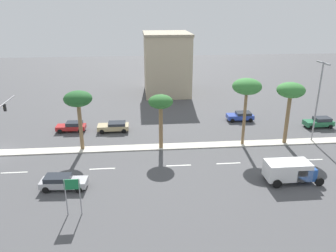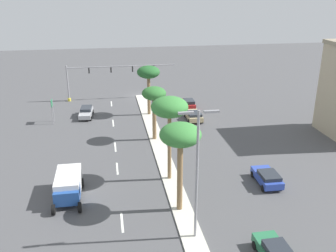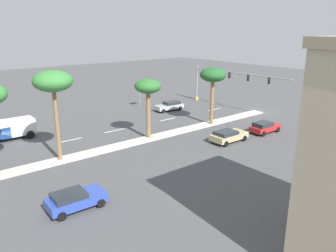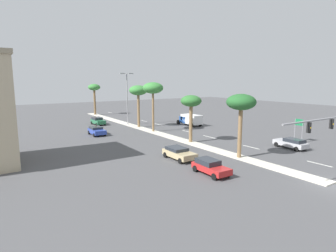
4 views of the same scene
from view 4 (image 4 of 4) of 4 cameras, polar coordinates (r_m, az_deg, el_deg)
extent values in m
plane|color=#4C4C4F|center=(45.26, 0.67, -2.30)|extent=(160.00, 160.00, 0.00)
cube|color=beige|center=(51.19, -3.81, -0.91)|extent=(1.80, 64.06, 0.12)
cube|color=silver|center=(35.27, 28.10, -6.73)|extent=(0.20, 2.80, 0.01)
cube|color=silver|center=(40.35, 16.33, -4.09)|extent=(0.20, 2.80, 0.01)
cube|color=silver|center=(46.13, 8.27, -2.17)|extent=(0.20, 2.80, 0.01)
cube|color=silver|center=(50.48, 3.92, -1.12)|extent=(0.20, 2.80, 0.01)
cube|color=silver|center=(58.49, -1.95, 0.32)|extent=(0.20, 2.80, 0.01)
cube|color=silver|center=(63.82, -4.88, 1.04)|extent=(0.20, 2.80, 0.01)
cube|color=silver|center=(81.27, -11.48, 2.64)|extent=(0.20, 2.80, 0.01)
cube|color=black|center=(29.62, 29.97, 0.36)|extent=(0.20, 0.32, 0.90)
sphere|color=yellow|center=(29.56, 30.18, 0.33)|extent=(0.18, 0.18, 0.18)
cube|color=black|center=(26.44, 26.43, -0.29)|extent=(0.20, 0.32, 0.90)
sphere|color=yellow|center=(26.38, 26.65, -0.32)|extent=(0.18, 0.18, 0.18)
cylinder|color=gray|center=(45.53, 25.36, -0.95)|extent=(0.10, 0.10, 3.40)
cylinder|color=gray|center=(46.14, 24.11, -0.74)|extent=(0.10, 0.10, 3.40)
cube|color=#19723F|center=(45.65, 24.84, 0.68)|extent=(0.08, 1.31, 0.93)
cylinder|color=olive|center=(33.77, 14.24, -1.28)|extent=(0.47, 0.47, 5.86)
ellipsoid|color=#235B28|center=(33.33, 14.48, 4.68)|extent=(3.37, 3.37, 1.85)
cylinder|color=olive|center=(41.22, 4.60, 0.55)|extent=(0.50, 0.50, 5.45)
ellipsoid|color=#2D6B2D|center=(40.86, 4.66, 5.05)|extent=(2.99, 2.99, 1.65)
cylinder|color=olive|center=(49.72, -3.01, 2.91)|extent=(0.37, 0.37, 6.94)
ellipsoid|color=#387F38|center=(49.44, -3.05, 7.64)|extent=(3.57, 3.57, 1.96)
cylinder|color=olive|center=(54.65, -5.93, 3.16)|extent=(0.48, 0.48, 6.39)
ellipsoid|color=#387F38|center=(54.39, -6.00, 7.14)|extent=(3.45, 3.45, 1.90)
cylinder|color=brown|center=(76.57, -14.50, 4.69)|extent=(0.54, 0.54, 6.56)
ellipsoid|color=#387F38|center=(76.38, -14.61, 7.55)|extent=(3.06, 3.06, 1.68)
cylinder|color=gray|center=(57.80, -8.19, 5.41)|extent=(0.20, 0.20, 10.35)
cube|color=gray|center=(57.31, -9.13, 10.38)|extent=(1.10, 0.24, 0.16)
cube|color=gray|center=(58.08, -7.49, 10.40)|extent=(1.10, 0.24, 0.16)
cube|color=red|center=(28.04, 8.66, -8.37)|extent=(1.84, 4.10, 0.58)
cube|color=#262B33|center=(28.25, 8.01, -7.08)|extent=(1.62, 2.27, 0.49)
cylinder|color=black|center=(27.67, 11.90, -9.34)|extent=(0.23, 0.64, 0.64)
cylinder|color=black|center=(26.60, 9.30, -10.03)|extent=(0.23, 0.64, 0.64)
cylinder|color=black|center=(29.67, 8.06, -7.96)|extent=(0.23, 0.64, 0.64)
cylinder|color=black|center=(28.67, 5.50, -8.52)|extent=(0.23, 0.64, 0.64)
cube|color=#B2B2B7|center=(41.36, 23.36, -3.28)|extent=(2.04, 4.59, 0.62)
cube|color=#262B33|center=(40.93, 24.03, -2.68)|extent=(1.72, 2.57, 0.44)
cylinder|color=black|center=(41.74, 20.94, -3.45)|extent=(0.27, 0.65, 0.64)
cylinder|color=black|center=(42.99, 22.34, -3.18)|extent=(0.27, 0.65, 0.64)
cylinder|color=black|center=(39.88, 24.40, -4.25)|extent=(0.27, 0.65, 0.64)
cylinder|color=black|center=(41.18, 25.75, -3.93)|extent=(0.27, 0.65, 0.64)
cube|color=#2D47AD|center=(48.47, -14.07, -1.02)|extent=(2.01, 4.09, 0.67)
cube|color=#262B33|center=(48.86, -14.28, -0.33)|extent=(1.77, 2.27, 0.37)
cylinder|color=black|center=(47.50, -12.49, -1.58)|extent=(0.24, 0.65, 0.64)
cylinder|color=black|center=(46.94, -14.57, -1.79)|extent=(0.24, 0.65, 0.64)
cylinder|color=black|center=(50.13, -13.58, -1.06)|extent=(0.24, 0.65, 0.64)
cylinder|color=black|center=(49.60, -15.56, -1.25)|extent=(0.24, 0.65, 0.64)
cube|color=#287047|center=(59.66, -13.85, 0.87)|extent=(1.86, 4.16, 0.69)
cube|color=#262B33|center=(60.06, -14.05, 1.49)|extent=(1.65, 2.30, 0.49)
cylinder|color=black|center=(58.68, -12.56, 0.45)|extent=(0.23, 0.64, 0.64)
cylinder|color=black|center=(58.08, -14.12, 0.30)|extent=(0.23, 0.64, 0.64)
cylinder|color=black|center=(61.35, -13.58, 0.78)|extent=(0.23, 0.64, 0.64)
cylinder|color=black|center=(60.77, -15.07, 0.64)|extent=(0.23, 0.64, 0.64)
cube|color=tan|center=(32.81, 2.31, -5.61)|extent=(2.05, 4.39, 0.64)
cube|color=#262B33|center=(33.12, 1.77, -4.57)|extent=(1.82, 2.42, 0.36)
cylinder|color=black|center=(32.26, 5.27, -6.49)|extent=(0.23, 0.64, 0.64)
cylinder|color=black|center=(31.17, 2.50, -7.03)|extent=(0.23, 0.64, 0.64)
cylinder|color=black|center=(34.63, 2.13, -5.36)|extent=(0.23, 0.64, 0.64)
cylinder|color=black|center=(33.61, -0.53, -5.81)|extent=(0.23, 0.64, 0.64)
cube|color=#234C99|center=(58.07, 3.74, 1.32)|extent=(2.20, 2.07, 1.28)
cube|color=silver|center=(56.77, 4.73, 1.38)|extent=(2.20, 4.40, 1.77)
cylinder|color=black|center=(58.57, 2.09, 0.77)|extent=(0.28, 0.90, 0.90)
cylinder|color=black|center=(59.86, 3.81, 0.94)|extent=(0.28, 0.90, 0.90)
cylinder|color=black|center=(55.11, 4.74, 0.22)|extent=(0.28, 0.90, 0.90)
cylinder|color=black|center=(56.49, 6.49, 0.41)|extent=(0.28, 0.90, 0.90)
camera|label=1|loc=(70.65, 32.72, 14.33)|focal=35.74mm
camera|label=2|loc=(82.17, -11.71, 15.62)|focal=39.80mm
camera|label=3|loc=(53.47, -39.26, 10.70)|focal=35.54mm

